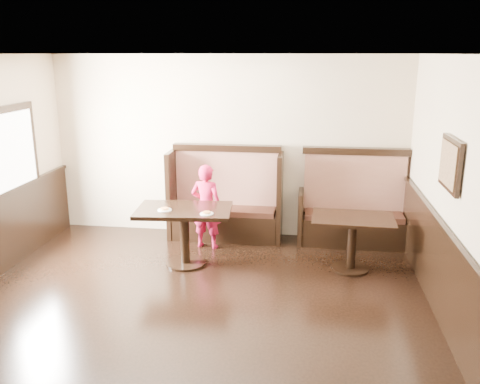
% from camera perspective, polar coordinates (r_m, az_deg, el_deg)
% --- Properties ---
extents(ground, '(7.00, 7.00, 0.00)m').
position_cam_1_polar(ground, '(5.20, -7.71, -17.57)').
color(ground, black).
rests_on(ground, ground).
extents(room_shell, '(7.00, 7.00, 7.00)m').
position_cam_1_polar(room_shell, '(5.19, -10.37, -9.30)').
color(room_shell, beige).
rests_on(room_shell, ground).
extents(booth_main, '(1.75, 0.72, 1.45)m').
position_cam_1_polar(booth_main, '(7.92, -1.59, -1.42)').
color(booth_main, black).
rests_on(booth_main, ground).
extents(booth_neighbor, '(1.65, 0.72, 1.45)m').
position_cam_1_polar(booth_neighbor, '(7.87, 12.58, -2.26)').
color(booth_neighbor, black).
rests_on(booth_neighbor, ground).
extents(table_main, '(1.32, 0.89, 0.80)m').
position_cam_1_polar(table_main, '(6.89, -6.27, -3.35)').
color(table_main, black).
rests_on(table_main, ground).
extents(table_neighbor, '(1.09, 0.74, 0.74)m').
position_cam_1_polar(table_neighbor, '(6.86, 12.51, -4.26)').
color(table_neighbor, black).
rests_on(table_neighbor, ground).
extents(child, '(0.50, 0.37, 1.27)m').
position_cam_1_polar(child, '(7.47, -3.80, -1.64)').
color(child, '#BE143F').
rests_on(child, ground).
extents(pizza_plate_left, '(0.19, 0.19, 0.03)m').
position_cam_1_polar(pizza_plate_left, '(6.78, -8.46, -1.95)').
color(pizza_plate_left, white).
rests_on(pizza_plate_left, table_main).
extents(pizza_plate_right, '(0.18, 0.18, 0.03)m').
position_cam_1_polar(pizza_plate_right, '(6.57, -3.76, -2.38)').
color(pizza_plate_right, white).
rests_on(pizza_plate_right, table_main).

